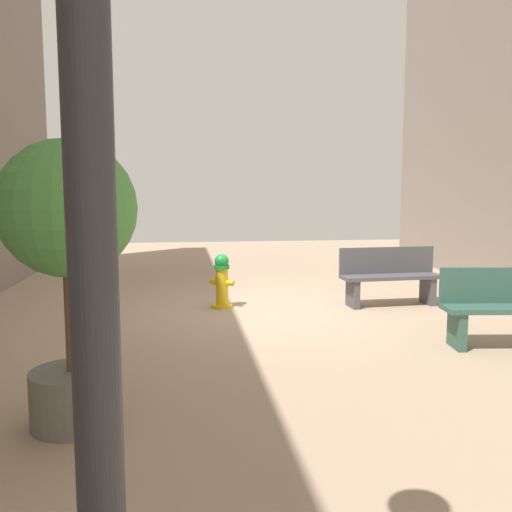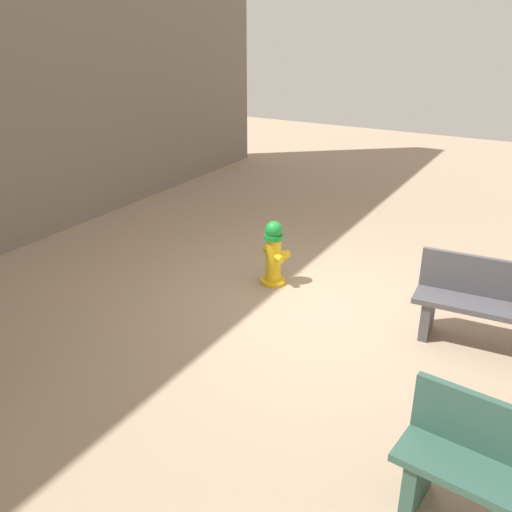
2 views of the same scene
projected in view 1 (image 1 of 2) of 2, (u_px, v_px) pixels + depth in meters
The scene contains 5 objects.
ground_plane at pixel (271, 310), 8.63m from camera, with size 23.40×23.40×0.00m, color tan.
fire_hydrant at pixel (222, 281), 8.78m from camera, with size 0.41×0.40×0.87m.
bench_near at pixel (389, 275), 8.97m from camera, with size 1.68×0.54×0.95m.
bench_far at pixel (508, 306), 6.57m from camera, with size 1.64×0.63×0.95m.
planter_tree at pixel (69, 239), 4.23m from camera, with size 1.07×1.07×2.28m.
Camera 1 is at (1.39, 8.35, 1.88)m, focal length 38.21 mm.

